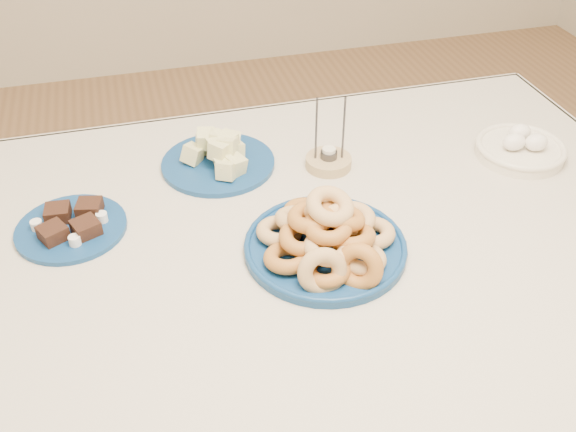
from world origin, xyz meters
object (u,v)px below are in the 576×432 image
Objects in this scene: melon_plate at (219,156)px; brownie_plate at (71,226)px; donut_platter at (327,238)px; dining_table at (282,281)px; candle_holder at (328,160)px; egg_bowl at (521,148)px.

brownie_plate is at bearing -154.85° from melon_plate.
donut_platter is 0.38m from melon_plate.
dining_table is 0.44m from brownie_plate.
donut_platter reaches higher than dining_table.
dining_table is 0.31m from candle_holder.
donut_platter is 0.51m from brownie_plate.
candle_holder reaches higher than donut_platter.
egg_bowl is at bearing -9.59° from candle_holder.
candle_holder is (0.24, -0.07, -0.01)m from melon_plate.
donut_platter is 2.15× the size of candle_holder.
dining_table is at bearing -19.97° from brownie_plate.
egg_bowl is at bearing 0.60° from brownie_plate.
egg_bowl reaches higher than dining_table.
melon_plate is 1.37× the size of brownie_plate.
candle_holder is at bearing 53.13° from dining_table.
candle_holder is (0.57, 0.09, 0.00)m from brownie_plate.
candle_holder reaches higher than brownie_plate.
dining_table is 0.65m from egg_bowl.
donut_platter is (0.07, -0.06, 0.14)m from dining_table.
egg_bowl is (0.54, 0.21, -0.02)m from donut_platter.
donut_platter is 0.30m from candle_holder.
brownie_plate is (-0.33, -0.15, -0.01)m from melon_plate.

